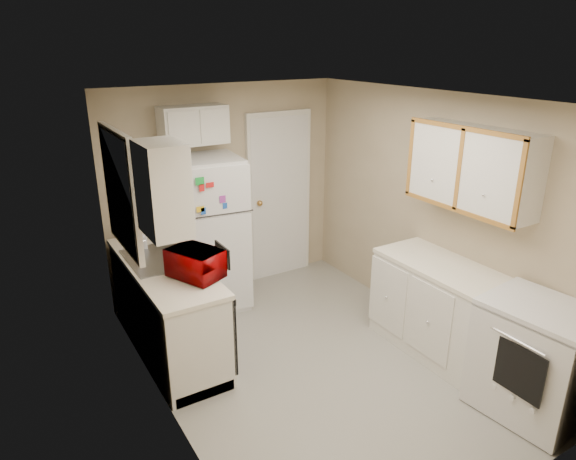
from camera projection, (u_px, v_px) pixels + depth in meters
floor at (315, 360)px, 4.83m from camera, size 3.80×3.80×0.00m
ceiling at (321, 99)px, 4.00m from camera, size 3.80×3.80×0.00m
wall_left at (159, 278)px, 3.73m from camera, size 3.80×3.80×0.00m
wall_right at (434, 215)px, 5.09m from camera, size 3.80×3.80×0.00m
wall_back at (225, 190)px, 5.94m from camera, size 2.80×2.80×0.00m
wall_front at (508, 348)px, 2.89m from camera, size 2.80×2.80×0.00m
left_counter at (167, 307)px, 4.86m from camera, size 0.60×1.80×0.90m
dishwasher at (221, 324)px, 4.51m from camera, size 0.03×0.58×0.72m
sink at (158, 262)px, 4.84m from camera, size 0.54×0.74×0.16m
microwave at (196, 261)px, 4.40m from camera, size 0.52×0.42×0.31m
soap_bottle at (142, 239)px, 5.02m from camera, size 0.11×0.11×0.20m
window_blinds at (122, 191)px, 4.46m from camera, size 0.10×0.98×1.08m
upper_cabinet_left at (163, 189)px, 3.78m from camera, size 0.30×0.45×0.70m
refrigerator at (209, 234)px, 5.59m from camera, size 0.77×0.75×1.70m
cabinet_over_fridge at (193, 125)px, 5.35m from camera, size 0.70×0.30×0.40m
interior_door at (279, 197)px, 6.31m from camera, size 0.86×0.06×2.08m
right_counter at (469, 325)px, 4.57m from camera, size 0.60×2.00×0.90m
stove at (533, 359)px, 4.02m from camera, size 0.72×0.86×0.96m
upper_cabinet_right at (472, 168)px, 4.41m from camera, size 0.30×1.20×0.70m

